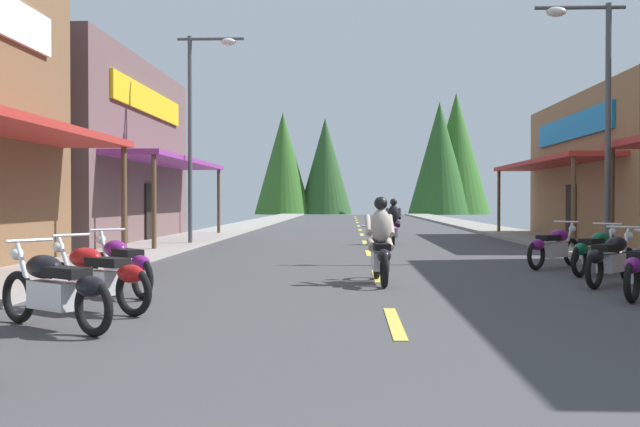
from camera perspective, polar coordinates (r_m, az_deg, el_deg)
The scene contains 16 objects.
ground at distance 32.85m, azimuth 3.20°, elevation -1.72°, with size 10.74×93.17×0.10m, color #424244.
sidewalk_left at distance 33.38m, azimuth -8.13°, elevation -1.49°, with size 2.38×93.17×0.12m, color #9E9991.
sidewalk_right at distance 33.60m, azimuth 14.46°, elevation -1.50°, with size 2.38×93.17×0.12m, color gray.
centerline_dashes at distance 35.94m, azimuth 3.12°, elevation -1.40°, with size 0.16×68.44×0.01m.
storefront_left_far at distance 28.67m, azimuth -19.85°, elevation 4.38°, with size 8.98×12.26×6.45m.
streetlamp_left at distance 24.99m, azimuth -9.17°, elevation 7.70°, with size 2.18×0.30×6.88m.
streetlamp_right at distance 19.67m, azimuth 20.17°, elevation 8.56°, with size 2.18×0.30×6.32m.
motorcycle_parked_right_4 at distance 14.13m, azimuth 21.31°, elevation -3.17°, with size 1.47×1.69×1.04m.
motorcycle_parked_right_5 at distance 16.07m, azimuth 20.28°, elevation -2.67°, with size 1.51×1.66×1.04m.
motorcycle_parked_right_6 at distance 17.37m, azimuth 17.39°, elevation -2.39°, with size 1.59×1.58×1.04m.
motorcycle_parked_left_1 at distance 9.20m, azimuth -19.52°, elevation -5.36°, with size 1.81×1.31×1.04m.
motorcycle_parked_left_2 at distance 10.51m, azimuth -16.66°, elevation -4.56°, with size 1.87×1.21×1.04m.
motorcycle_parked_left_3 at distance 12.29m, azimuth -14.88°, elevation -3.75°, with size 1.49×1.67×1.04m.
rider_cruising_lead at distance 13.53m, azimuth 4.63°, elevation -2.58°, with size 0.60×2.14×1.57m.
rider_cruising_trailing at distance 25.61m, azimuth 5.62°, elevation -0.90°, with size 0.60×2.14×1.57m.
treeline_backdrop at distance 83.78m, azimuth 5.56°, elevation 4.17°, with size 26.35×9.14×13.60m.
Camera 1 is at (-0.55, -1.22, 1.50)m, focal length 41.99 mm.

